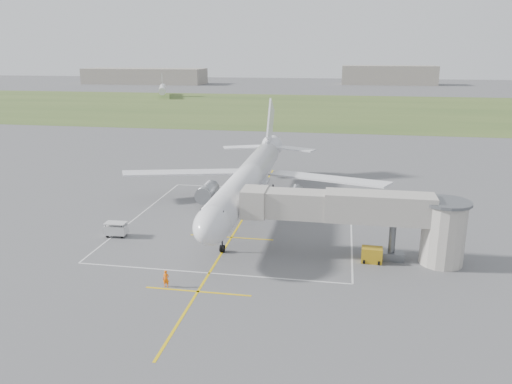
% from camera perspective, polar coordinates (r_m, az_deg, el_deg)
% --- Properties ---
extents(ground, '(700.00, 700.00, 0.00)m').
position_cam_1_polar(ground, '(68.46, -0.99, -2.25)').
color(ground, '#4E4E50').
rests_on(ground, ground).
extents(grass_strip, '(700.00, 120.00, 0.02)m').
position_cam_1_polar(grass_strip, '(195.44, 6.35, 9.50)').
color(grass_strip, '#3E5625').
rests_on(grass_strip, ground).
extents(apron_markings, '(28.20, 60.00, 0.01)m').
position_cam_1_polar(apron_markings, '(63.06, -1.99, -3.85)').
color(apron_markings, yellow).
rests_on(apron_markings, ground).
extents(airliner, '(38.93, 46.75, 13.52)m').
position_cam_1_polar(airliner, '(67.94, -0.89, 1.47)').
color(airliner, silver).
rests_on(airliner, ground).
extents(jet_bridge, '(23.40, 5.00, 7.20)m').
position_cam_1_polar(jet_bridge, '(53.12, 13.03, -2.68)').
color(jet_bridge, gray).
rests_on(jet_bridge, ground).
extents(gpu_unit, '(2.20, 1.61, 1.60)m').
position_cam_1_polar(gpu_unit, '(53.62, 13.09, -7.03)').
color(gpu_unit, '#B28916').
rests_on(gpu_unit, ground).
extents(baggage_cart, '(2.55, 1.61, 1.72)m').
position_cam_1_polar(baggage_cart, '(61.49, -15.71, -4.12)').
color(baggage_cart, silver).
rests_on(baggage_cart, ground).
extents(ramp_worker_nose, '(0.62, 0.42, 1.65)m').
position_cam_1_polar(ramp_worker_nose, '(47.78, -10.25, -9.73)').
color(ramp_worker_nose, '#FF6608').
rests_on(ramp_worker_nose, ground).
extents(ramp_worker_wing, '(1.20, 1.17, 1.95)m').
position_cam_1_polar(ramp_worker_wing, '(67.78, -3.68, -1.60)').
color(ramp_worker_wing, '#FE4608').
rests_on(ramp_worker_wing, ground).
extents(distant_hangars, '(345.00, 49.00, 12.00)m').
position_cam_1_polar(distant_hangars, '(330.71, 5.13, 12.98)').
color(distant_hangars, gray).
rests_on(distant_hangars, ground).
extents(distant_aircraft, '(183.56, 31.23, 8.85)m').
position_cam_1_polar(distant_aircraft, '(234.91, 9.23, 11.32)').
color(distant_aircraft, silver).
rests_on(distant_aircraft, ground).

